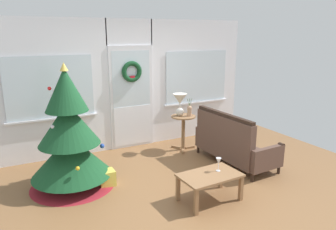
% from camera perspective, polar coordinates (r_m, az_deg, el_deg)
% --- Properties ---
extents(ground_plane, '(6.76, 6.76, 0.00)m').
position_cam_1_polar(ground_plane, '(5.02, 2.43, -12.61)').
color(ground_plane, brown).
extents(back_wall_with_door, '(5.20, 0.19, 2.55)m').
position_cam_1_polar(back_wall_with_door, '(6.44, -6.69, 5.42)').
color(back_wall_with_door, white).
rests_on(back_wall_with_door, ground).
extents(christmas_tree, '(1.27, 1.27, 1.89)m').
position_cam_1_polar(christmas_tree, '(4.98, -17.13, -4.38)').
color(christmas_tree, '#4C331E').
rests_on(christmas_tree, ground).
extents(settee_sofa, '(0.79, 1.62, 0.96)m').
position_cam_1_polar(settee_sofa, '(5.80, 11.25, -5.03)').
color(settee_sofa, black).
rests_on(settee_sofa, ground).
extents(side_table, '(0.50, 0.48, 0.70)m').
position_cam_1_polar(side_table, '(6.34, 2.74, -1.94)').
color(side_table, '#8E6642').
rests_on(side_table, ground).
extents(table_lamp, '(0.28, 0.28, 0.44)m').
position_cam_1_polar(table_lamp, '(6.22, 2.13, 2.40)').
color(table_lamp, silver).
rests_on(table_lamp, side_table).
extents(flower_vase, '(0.11, 0.10, 0.35)m').
position_cam_1_polar(flower_vase, '(6.25, 3.85, 0.87)').
color(flower_vase, tan).
rests_on(flower_vase, side_table).
extents(coffee_table, '(0.86, 0.56, 0.39)m').
position_cam_1_polar(coffee_table, '(4.54, 7.46, -11.11)').
color(coffee_table, '#8E6642').
rests_on(coffee_table, ground).
extents(wine_glass, '(0.08, 0.08, 0.20)m').
position_cam_1_polar(wine_glass, '(4.58, 9.00, -8.20)').
color(wine_glass, silver).
rests_on(wine_glass, coffee_table).
extents(gift_box, '(0.24, 0.22, 0.24)m').
position_cam_1_polar(gift_box, '(5.10, -10.86, -10.95)').
color(gift_box, '#D8C64C').
rests_on(gift_box, ground).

